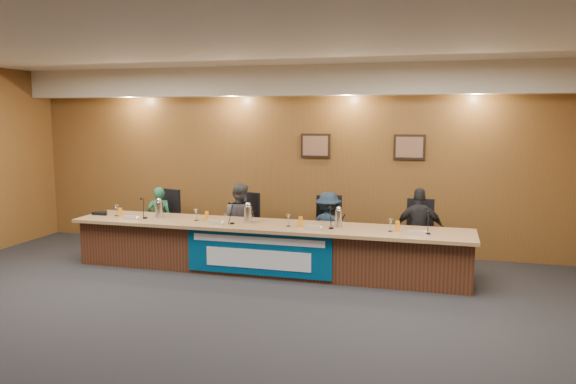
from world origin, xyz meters
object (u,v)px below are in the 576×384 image
object	(u,v)px
dais_body	(267,249)
office_chair_b	(242,229)
office_chair_a	(162,224)
carafe_right	(339,219)
panelist_c	(328,228)
carafe_mid	(248,214)
speakerphone	(102,213)
office_chair_c	(329,234)
office_chair_d	(419,239)
carafe_left	(159,210)
banner	(258,254)
panelist_b	(239,221)
panelist_a	(159,220)
panelist_d	(419,230)

from	to	relation	value
dais_body	office_chair_b	xyz separation A→B (m)	(-0.68, 0.76, 0.13)
office_chair_a	carafe_right	world-z (taller)	carafe_right
dais_body	panelist_c	size ratio (longest dim) A/B	5.12
carafe_mid	speakerphone	world-z (taller)	carafe_mid
office_chair_a	office_chair_c	distance (m)	2.99
dais_body	carafe_mid	world-z (taller)	carafe_mid
office_chair_c	carafe_mid	bearing A→B (deg)	-159.46
office_chair_d	carafe_left	distance (m)	4.12
office_chair_c	panelist_c	bearing A→B (deg)	-104.13
banner	speakerphone	bearing A→B (deg)	172.11
office_chair_c	office_chair_d	distance (m)	1.42
panelist_b	office_chair_a	distance (m)	1.49
panelist_a	carafe_mid	distance (m)	2.01
office_chair_d	carafe_left	xyz separation A→B (m)	(-4.03, -0.77, 0.40)
office_chair_c	office_chair_d	bearing A→B (deg)	-14.13
banner	carafe_mid	size ratio (longest dim) A/B	8.87
dais_body	carafe_left	distance (m)	1.87
banner	office_chair_a	xyz separation A→B (m)	(-2.16, 1.17, 0.10)
office_chair_b	carafe_mid	size ratio (longest dim) A/B	1.94
panelist_a	carafe_left	distance (m)	0.83
carafe_left	carafe_mid	distance (m)	1.50
panelist_a	office_chair_d	distance (m)	4.41
panelist_c	carafe_right	xyz separation A→B (m)	(0.29, -0.65, 0.29)
dais_body	carafe_mid	size ratio (longest dim) A/B	24.19
carafe_right	panelist_b	bearing A→B (deg)	159.97
banner	office_chair_d	size ratio (longest dim) A/B	4.58
panelist_b	office_chair_d	world-z (taller)	panelist_b
panelist_c	office_chair_a	size ratio (longest dim) A/B	2.44
carafe_mid	panelist_a	bearing A→B (deg)	160.38
dais_body	office_chair_c	world-z (taller)	dais_body
dais_body	carafe_right	size ratio (longest dim) A/B	23.77
office_chair_c	carafe_right	world-z (taller)	carafe_right
panelist_a	office_chair_d	xyz separation A→B (m)	(4.40, 0.10, -0.10)
panelist_b	speakerphone	distance (m)	2.27
dais_body	office_chair_d	bearing A→B (deg)	18.72
dais_body	office_chair_c	bearing A→B (deg)	42.74
carafe_right	dais_body	bearing A→B (deg)	-179.72
office_chair_d	speakerphone	distance (m)	5.15
panelist_a	office_chair_c	distance (m)	2.99
carafe_left	office_chair_a	bearing A→B (deg)	115.74
dais_body	panelist_d	world-z (taller)	panelist_d
carafe_right	panelist_c	bearing A→B (deg)	113.79
panelist_d	office_chair_c	size ratio (longest dim) A/B	2.67
office_chair_d	carafe_right	world-z (taller)	carafe_right
dais_body	panelist_a	distance (m)	2.27
carafe_left	speakerphone	bearing A→B (deg)	-179.65
banner	carafe_mid	xyz separation A→B (m)	(-0.29, 0.41, 0.49)
panelist_a	speakerphone	size ratio (longest dim) A/B	3.60
banner	panelist_d	bearing A→B (deg)	25.62
panelist_b	carafe_left	bearing A→B (deg)	41.03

